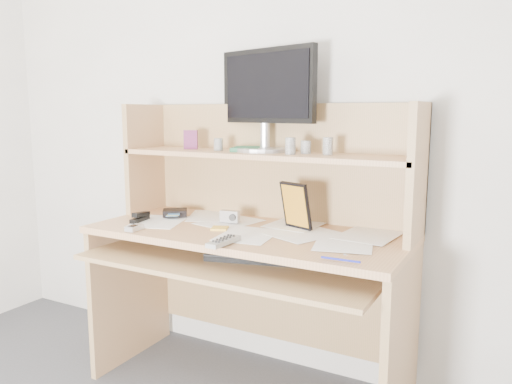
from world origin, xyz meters
The scene contains 19 objects.
back_wall centered at (0.00, 1.80, 1.25)m, with size 3.60×0.04×2.50m, color silver.
desk centered at (0.00, 1.56, 0.69)m, with size 1.40×0.70×1.30m.
paper_clutter centered at (0.00, 1.48, 0.75)m, with size 1.32×0.54×0.01m, color white.
keyboard centered at (0.08, 1.40, 0.66)m, with size 0.42×0.24×0.03m.
tv_remote centered at (0.05, 1.22, 0.76)m, with size 0.05×0.18×0.02m, color #9A9B96.
flip_phone centered at (-0.42, 1.24, 0.77)m, with size 0.04×0.08×0.02m, color silver.
stapler centered at (-0.53, 1.39, 0.78)m, with size 0.03×0.13×0.04m, color black.
wallet centered at (-0.45, 1.56, 0.77)m, with size 0.12×0.09×0.03m, color black.
sticky_note_pad centered at (-0.11, 1.44, 0.75)m, with size 0.07×0.07×0.01m, color #F3FF43.
digital_camera centered at (-0.14, 1.56, 0.78)m, with size 0.09×0.03×0.05m, color #A7A7AA.
game_case centered at (0.19, 1.58, 0.86)m, with size 0.15×0.02×0.21m, color black.
blue_pen centered at (0.52, 1.22, 0.76)m, with size 0.01×0.01×0.14m, color #171EB0.
card_box centered at (-0.40, 1.63, 1.13)m, with size 0.07×0.02×0.09m, color #A82916.
shelf_book centered at (-0.10, 1.67, 1.09)m, with size 0.13×0.18×0.02m, color #378946.
chip_stack_a centered at (-0.23, 1.62, 1.11)m, with size 0.04×0.04×0.06m, color black.
chip_stack_b centered at (0.16, 1.58, 1.12)m, with size 0.04×0.04×0.07m, color white.
chip_stack_c centered at (0.20, 1.65, 1.11)m, with size 0.05×0.05×0.06m, color black.
chip_stack_d centered at (0.31, 1.63, 1.12)m, with size 0.04×0.04×0.07m, color white.
monitor centered at (-0.02, 1.71, 1.33)m, with size 0.53×0.27×0.47m.
Camera 1 is at (1.05, -0.37, 1.26)m, focal length 35.00 mm.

